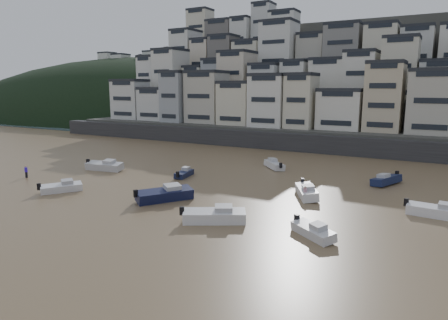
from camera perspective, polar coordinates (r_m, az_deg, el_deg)
The scene contains 16 objects.
sea_strip at distance 210.96m, azimuth -12.82°, elevation 6.74°, with size 340.00×340.00×0.00m, color slate.
harbor_wall at distance 80.08m, azimuth 13.86°, elevation 2.24°, with size 140.00×3.00×3.50m, color #38383A.
hillside at distance 117.47m, azimuth 21.68°, elevation 9.85°, with size 141.04×66.00×50.00m.
headland at distance 193.57m, azimuth -11.48°, elevation 6.48°, with size 216.00×135.00×53.33m.
boat_a at distance 38.30m, azimuth -1.39°, elevation -7.64°, with size 6.52×2.13×1.78m, color white, non-canonical shape.
boat_b at distance 35.65m, azimuth 12.59°, elevation -9.66°, with size 4.99×1.63×1.36m, color silver, non-canonical shape.
boat_c at distance 45.82m, azimuth -8.49°, elevation -4.62°, with size 7.00×2.29×1.91m, color #12183A, non-canonical shape.
boat_d at distance 45.11m, azimuth 28.18°, elevation -6.19°, with size 6.06×1.98×1.65m, color white, non-canonical shape.
boat_e at distance 47.92m, azimuth 11.72°, elevation -4.17°, with size 6.29×2.06×1.72m, color white, non-canonical shape.
boat_f at distance 57.61m, azimuth -5.71°, elevation -1.77°, with size 4.59×1.50×1.25m, color #141B3E, non-canonical shape.
boat_h at distance 63.69m, azimuth 7.19°, elevation -0.48°, with size 5.72×1.87×1.56m, color silver, non-canonical shape.
boat_i at distance 57.05m, azimuth 22.19°, elevation -2.46°, with size 5.80×1.90×1.58m, color #162045, non-canonical shape.
boat_j at distance 53.02m, azimuth -22.23°, elevation -3.49°, with size 5.25×1.72×1.43m, color white, non-canonical shape.
boat_k at distance 64.34m, azimuth -16.71°, elevation -0.64°, with size 6.47×2.12×1.77m, color silver, non-canonical shape.
person_blue at distance 63.27m, azimuth -26.42°, elevation -1.50°, with size 0.44×0.44×1.74m, color #3B1DDB, non-canonical shape.
person_pink at distance 46.06m, azimuth 11.50°, elevation -4.75°, with size 0.44×0.44×1.74m, color #B88290, non-canonical shape.
Camera 1 is at (30.86, -11.52, 12.80)m, focal length 32.00 mm.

